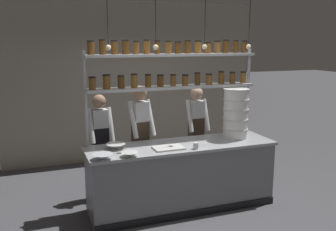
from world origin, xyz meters
TOP-DOWN VIEW (x-y plane):
  - ground_plane at (0.00, 0.00)m, footprint 40.00×40.00m
  - back_wall at (0.00, 2.53)m, footprint 5.04×0.12m
  - prep_counter at (0.00, -0.00)m, footprint 2.64×0.76m
  - spice_shelf_unit at (-0.01, 0.33)m, footprint 2.52×0.28m
  - chef_left at (-0.99, 0.72)m, footprint 0.38×0.29m
  - chef_center at (-0.43, 0.56)m, footprint 0.40×0.33m
  - chef_right at (0.58, 0.77)m, footprint 0.36×0.28m
  - container_stack at (0.87, 0.06)m, footprint 0.37×0.37m
  - cutting_board at (-0.25, -0.15)m, footprint 0.40×0.26m
  - prep_bowl_near_left at (-0.91, 0.09)m, footprint 0.26×0.26m
  - prep_bowl_center_front at (-1.15, -0.31)m, footprint 0.26×0.26m
  - prep_bowl_center_back at (-0.82, -0.31)m, footprint 0.22×0.22m
  - serving_cup_front at (0.09, -0.28)m, footprint 0.07×0.07m
  - pendant_light_row at (-0.00, 0.00)m, footprint 2.06×0.07m

SIDE VIEW (x-z plane):
  - ground_plane at x=0.00m, z-range 0.00..0.00m
  - prep_counter at x=0.00m, z-range 0.00..0.92m
  - chef_left at x=-0.99m, z-range 0.11..1.67m
  - chef_right at x=0.58m, z-range 0.11..1.72m
  - cutting_board at x=-0.25m, z-range 0.92..0.94m
  - prep_bowl_center_back at x=-0.82m, z-range 0.92..0.98m
  - prep_bowl_center_front at x=-1.15m, z-range 0.92..0.99m
  - prep_bowl_near_left at x=-0.91m, z-range 0.92..0.99m
  - serving_cup_front at x=0.09m, z-range 0.92..1.01m
  - chef_center at x=-0.43m, z-range 0.13..1.82m
  - container_stack at x=0.87m, z-range 0.92..1.65m
  - back_wall at x=0.00m, z-range 0.00..3.07m
  - spice_shelf_unit at x=-0.01m, z-range 0.72..3.06m
  - pendant_light_row at x=0.00m, z-range 1.89..2.70m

